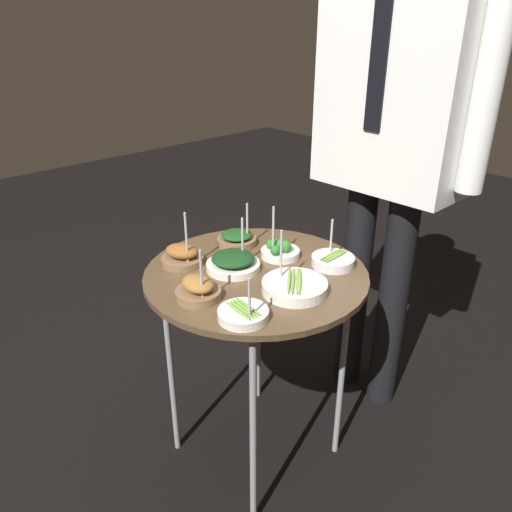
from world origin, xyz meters
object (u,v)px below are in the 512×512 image
bowl_spinach_front_left (237,239)px  bowl_roast_front_center (182,256)px  bowl_roast_back_right (198,289)px  bowl_spinach_back_left (233,262)px  bowl_broccoli_front_right (280,250)px  bowl_asparagus_far_rim (294,286)px  bowl_asparagus_near_rim (243,314)px  bowl_asparagus_mid_right (333,260)px  waiter_figure (394,115)px  serving_cart (256,287)px

bowl_spinach_front_left → bowl_roast_front_center: (-0.01, -0.21, 0.01)m
bowl_roast_back_right → bowl_spinach_back_left: (-0.06, 0.18, -0.00)m
bowl_broccoli_front_right → bowl_asparagus_far_rim: 0.22m
bowl_asparagus_far_rim → bowl_asparagus_near_rim: (0.00, -0.19, -0.00)m
bowl_spinach_back_left → bowl_asparagus_mid_right: bearing=51.6°
bowl_asparagus_mid_right → bowl_asparagus_far_rim: bearing=-81.7°
bowl_asparagus_far_rim → waiter_figure: 0.68m
bowl_broccoli_front_right → bowl_spinach_back_left: size_ratio=1.09×
bowl_spinach_front_left → bowl_spinach_back_left: (0.12, -0.12, 0.00)m
bowl_asparagus_near_rim → waiter_figure: bearing=97.8°
serving_cart → bowl_asparagus_mid_right: bearing=56.4°
bowl_spinach_back_left → bowl_asparagus_near_rim: (0.22, -0.16, -0.01)m
serving_cart → bowl_roast_back_right: size_ratio=4.55×
bowl_roast_back_right → bowl_spinach_front_left: bearing=121.8°
serving_cart → bowl_spinach_back_left: bowl_spinach_back_left is taller
bowl_roast_back_right → bowl_asparagus_near_rim: (0.16, 0.02, -0.01)m
bowl_roast_back_right → bowl_roast_front_center: (-0.20, 0.09, 0.00)m
bowl_spinach_back_left → waiter_figure: size_ratio=0.09×
bowl_spinach_front_left → bowl_asparagus_near_rim: 0.44m
serving_cart → bowl_broccoli_front_right: (-0.02, 0.12, 0.08)m
serving_cart → bowl_asparagus_mid_right: (0.13, 0.20, 0.07)m
bowl_broccoli_front_right → bowl_spinach_front_left: size_ratio=1.20×
bowl_asparagus_far_rim → bowl_asparagus_mid_right: bearing=98.3°
serving_cart → bowl_roast_front_center: 0.24m
bowl_broccoli_front_right → bowl_roast_back_right: size_ratio=1.11×
bowl_spinach_front_left → serving_cart: bearing=-25.2°
serving_cart → bowl_broccoli_front_right: bowl_broccoli_front_right is taller
bowl_asparagus_near_rim → bowl_roast_front_center: bearing=168.6°
bowl_asparagus_far_rim → bowl_spinach_front_left: size_ratio=1.24×
bowl_broccoli_front_right → bowl_asparagus_far_rim: (0.18, -0.13, -0.01)m
bowl_spinach_front_left → bowl_roast_front_center: size_ratio=0.83×
bowl_roast_back_right → bowl_spinach_front_left: size_ratio=1.08×
bowl_spinach_back_left → bowl_asparagus_mid_right: size_ratio=1.20×
bowl_spinach_front_left → bowl_spinach_back_left: bearing=-45.0°
bowl_roast_back_right → bowl_spinach_front_left: 0.35m
serving_cart → bowl_roast_back_right: bearing=-88.4°
bowl_roast_back_right → bowl_asparagus_mid_right: 0.43m
bowl_spinach_front_left → bowl_spinach_back_left: bowl_spinach_back_left is taller
serving_cart → bowl_asparagus_near_rim: 0.26m
bowl_roast_front_center → bowl_asparagus_mid_right: size_ratio=1.31×
serving_cart → bowl_asparagus_far_rim: 0.17m
bowl_roast_front_center → bowl_asparagus_mid_right: bowl_roast_front_center is taller
bowl_spinach_back_left → bowl_asparagus_near_rim: size_ratio=1.23×
serving_cart → bowl_spinach_back_left: size_ratio=4.45×
bowl_asparagus_far_rim → bowl_roast_front_center: bowl_roast_front_center is taller
bowl_asparagus_mid_right → waiter_figure: (-0.07, 0.36, 0.37)m
bowl_asparagus_mid_right → bowl_spinach_front_left: bearing=-160.4°
serving_cart → bowl_spinach_front_left: bearing=154.8°
bowl_asparagus_far_rim → waiter_figure: waiter_figure is taller
bowl_asparagus_mid_right → waiter_figure: 0.52m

